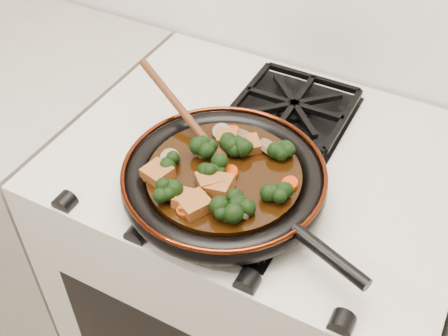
% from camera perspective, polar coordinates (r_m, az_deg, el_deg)
% --- Properties ---
extents(stove, '(0.76, 0.60, 0.90)m').
position_cam_1_polar(stove, '(1.41, 3.21, -12.15)').
color(stove, beige).
rests_on(stove, ground).
extents(burner_grate_front, '(0.23, 0.23, 0.03)m').
position_cam_1_polar(burner_grate_front, '(0.97, 0.71, -2.89)').
color(burner_grate_front, black).
rests_on(burner_grate_front, stove).
extents(burner_grate_back, '(0.23, 0.23, 0.03)m').
position_cam_1_polar(burner_grate_back, '(1.16, 7.10, 6.09)').
color(burner_grate_back, black).
rests_on(burner_grate_back, stove).
extents(skillet, '(0.46, 0.35, 0.05)m').
position_cam_1_polar(skillet, '(0.95, 0.08, -1.19)').
color(skillet, black).
rests_on(skillet, burner_grate_front).
extents(braising_sauce, '(0.26, 0.26, 0.02)m').
position_cam_1_polar(braising_sauce, '(0.95, -0.00, -0.91)').
color(braising_sauce, black).
rests_on(braising_sauce, skillet).
extents(tofu_cube_0, '(0.04, 0.04, 0.02)m').
position_cam_1_polar(tofu_cube_0, '(0.89, -4.04, -3.15)').
color(tofu_cube_0, brown).
rests_on(tofu_cube_0, braising_sauce).
extents(tofu_cube_1, '(0.05, 0.05, 0.02)m').
position_cam_1_polar(tofu_cube_1, '(0.89, -3.22, -3.64)').
color(tofu_cube_1, brown).
rests_on(tofu_cube_1, braising_sauce).
extents(tofu_cube_2, '(0.06, 0.06, 0.03)m').
position_cam_1_polar(tofu_cube_2, '(0.92, -1.43, -1.39)').
color(tofu_cube_2, brown).
rests_on(tofu_cube_2, braising_sauce).
extents(tofu_cube_3, '(0.06, 0.06, 0.02)m').
position_cam_1_polar(tofu_cube_3, '(0.98, 2.47, 2.31)').
color(tofu_cube_3, brown).
rests_on(tofu_cube_3, braising_sauce).
extents(tofu_cube_4, '(0.06, 0.06, 0.03)m').
position_cam_1_polar(tofu_cube_4, '(0.88, -2.99, -3.77)').
color(tofu_cube_4, brown).
rests_on(tofu_cube_4, braising_sauce).
extents(tofu_cube_5, '(0.06, 0.05, 0.03)m').
position_cam_1_polar(tofu_cube_5, '(0.94, -6.74, -0.57)').
color(tofu_cube_5, brown).
rests_on(tofu_cube_5, braising_sauce).
extents(tofu_cube_6, '(0.05, 0.05, 0.02)m').
position_cam_1_polar(tofu_cube_6, '(1.00, 0.25, 2.99)').
color(tofu_cube_6, brown).
rests_on(tofu_cube_6, braising_sauce).
extents(tofu_cube_7, '(0.05, 0.05, 0.03)m').
position_cam_1_polar(tofu_cube_7, '(0.91, -0.56, -1.82)').
color(tofu_cube_7, brown).
rests_on(tofu_cube_7, braising_sauce).
extents(broccoli_floret_0, '(0.09, 0.09, 0.06)m').
position_cam_1_polar(broccoli_floret_0, '(0.95, -5.36, 0.35)').
color(broccoli_floret_0, black).
rests_on(broccoli_floret_0, braising_sauce).
extents(broccoli_floret_1, '(0.08, 0.08, 0.07)m').
position_cam_1_polar(broccoli_floret_1, '(0.86, 0.21, -4.66)').
color(broccoli_floret_1, black).
rests_on(broccoli_floret_1, braising_sauce).
extents(broccoli_floret_2, '(0.08, 0.08, 0.08)m').
position_cam_1_polar(broccoli_floret_2, '(0.96, -2.18, 1.76)').
color(broccoli_floret_2, black).
rests_on(broccoli_floret_2, braising_sauce).
extents(broccoli_floret_3, '(0.07, 0.08, 0.07)m').
position_cam_1_polar(broccoli_floret_3, '(0.90, 5.61, -2.44)').
color(broccoli_floret_3, black).
rests_on(broccoli_floret_3, braising_sauce).
extents(broccoli_floret_4, '(0.08, 0.09, 0.07)m').
position_cam_1_polar(broccoli_floret_4, '(0.93, -0.87, -0.12)').
color(broccoli_floret_4, black).
rests_on(broccoli_floret_4, braising_sauce).
extents(broccoli_floret_5, '(0.09, 0.09, 0.07)m').
position_cam_1_polar(broccoli_floret_5, '(0.97, 1.68, 1.96)').
color(broccoli_floret_5, black).
rests_on(broccoli_floret_5, braising_sauce).
extents(broccoli_floret_6, '(0.09, 0.09, 0.06)m').
position_cam_1_polar(broccoli_floret_6, '(0.97, 5.83, 1.66)').
color(broccoli_floret_6, black).
rests_on(broccoli_floret_6, braising_sauce).
extents(broccoli_floret_7, '(0.08, 0.08, 0.07)m').
position_cam_1_polar(broccoli_floret_7, '(0.88, 1.59, -3.67)').
color(broccoli_floret_7, black).
rests_on(broccoli_floret_7, braising_sauce).
extents(broccoli_floret_8, '(0.07, 0.06, 0.06)m').
position_cam_1_polar(broccoli_floret_8, '(0.90, -6.08, -2.60)').
color(broccoli_floret_8, black).
rests_on(broccoli_floret_8, braising_sauce).
extents(broccoli_floret_9, '(0.09, 0.09, 0.07)m').
position_cam_1_polar(broccoli_floret_9, '(0.97, 0.72, 2.11)').
color(broccoli_floret_9, black).
rests_on(broccoli_floret_9, braising_sauce).
extents(carrot_coin_0, '(0.03, 0.03, 0.02)m').
position_cam_1_polar(carrot_coin_0, '(0.88, -3.88, -4.20)').
color(carrot_coin_0, '#C13305').
rests_on(carrot_coin_0, braising_sauce).
extents(carrot_coin_1, '(0.03, 0.03, 0.02)m').
position_cam_1_polar(carrot_coin_1, '(0.91, -5.23, -2.46)').
color(carrot_coin_1, '#C13305').
rests_on(carrot_coin_1, braising_sauce).
extents(carrot_coin_2, '(0.03, 0.03, 0.02)m').
position_cam_1_polar(carrot_coin_2, '(0.92, 6.70, -1.60)').
color(carrot_coin_2, '#C13305').
rests_on(carrot_coin_2, braising_sauce).
extents(carrot_coin_3, '(0.03, 0.03, 0.02)m').
position_cam_1_polar(carrot_coin_3, '(1.02, 0.67, 3.79)').
color(carrot_coin_3, '#C13305').
rests_on(carrot_coin_3, braising_sauce).
extents(carrot_coin_4, '(0.03, 0.03, 0.02)m').
position_cam_1_polar(carrot_coin_4, '(0.94, 0.62, -0.47)').
color(carrot_coin_4, '#C13305').
rests_on(carrot_coin_4, braising_sauce).
extents(mushroom_slice_0, '(0.05, 0.04, 0.03)m').
position_cam_1_polar(mushroom_slice_0, '(1.00, 2.36, 3.29)').
color(mushroom_slice_0, brown).
rests_on(mushroom_slice_0, braising_sauce).
extents(mushroom_slice_1, '(0.04, 0.04, 0.02)m').
position_cam_1_polar(mushroom_slice_1, '(0.96, -5.50, 0.99)').
color(mushroom_slice_1, brown).
rests_on(mushroom_slice_1, braising_sauce).
extents(mushroom_slice_2, '(0.04, 0.04, 0.03)m').
position_cam_1_polar(mushroom_slice_2, '(0.87, 1.71, -4.42)').
color(mushroom_slice_2, brown).
rests_on(mushroom_slice_2, braising_sauce).
extents(mushroom_slice_3, '(0.05, 0.05, 0.03)m').
position_cam_1_polar(mushroom_slice_3, '(0.98, 4.55, 2.14)').
color(mushroom_slice_3, brown).
rests_on(mushroom_slice_3, braising_sauce).
extents(mushroom_slice_4, '(0.05, 0.05, 0.02)m').
position_cam_1_polar(mushroom_slice_4, '(1.01, -0.22, 3.64)').
color(mushroom_slice_4, brown).
rests_on(mushroom_slice_4, braising_sauce).
extents(wooden_spoon, '(0.15, 0.09, 0.23)m').
position_cam_1_polar(wooden_spoon, '(1.00, -3.17, 4.45)').
color(wooden_spoon, '#4B2610').
rests_on(wooden_spoon, braising_sauce).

